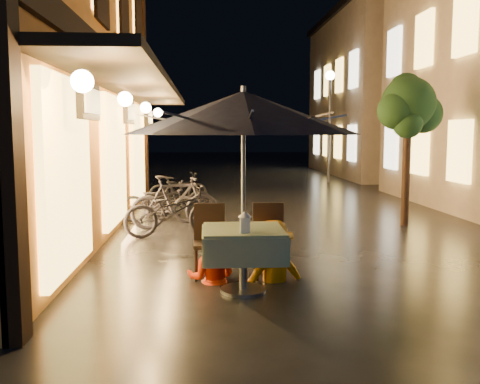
{
  "coord_description": "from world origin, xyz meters",
  "views": [
    {
      "loc": [
        -1.73,
        -6.22,
        1.93
      ],
      "look_at": [
        -1.28,
        0.67,
        1.15
      ],
      "focal_mm": 40.0,
      "sensor_mm": 36.0,
      "label": 1
    }
  ],
  "objects": [
    {
      "name": "ground",
      "position": [
        0.0,
        0.0,
        0.0
      ],
      "size": [
        90.0,
        90.0,
        0.0
      ],
      "primitive_type": "plane",
      "color": "black",
      "rests_on": "ground"
    },
    {
      "name": "east_building_far",
      "position": [
        7.49,
        18.0,
        3.66
      ],
      "size": [
        7.3,
        10.3,
        7.3
      ],
      "color": "#C3B39D",
      "rests_on": "ground"
    },
    {
      "name": "street_tree",
      "position": [
        2.41,
        4.51,
        2.42
      ],
      "size": [
        1.43,
        1.2,
        3.15
      ],
      "color": "black",
      "rests_on": "ground"
    },
    {
      "name": "streetlamp_far",
      "position": [
        3.0,
        14.0,
        2.92
      ],
      "size": [
        0.36,
        0.36,
        4.23
      ],
      "color": "#59595E",
      "rests_on": "ground"
    },
    {
      "name": "cafe_table",
      "position": [
        -1.28,
        0.07,
        0.59
      ],
      "size": [
        0.99,
        0.99,
        0.78
      ],
      "color": "#59595E",
      "rests_on": "ground"
    },
    {
      "name": "patio_umbrella",
      "position": [
        -1.28,
        0.07,
        2.15
      ],
      "size": [
        2.81,
        2.81,
        2.46
      ],
      "color": "#59595E",
      "rests_on": "ground"
    },
    {
      "name": "cafe_chair_left",
      "position": [
        -1.68,
        0.81,
        0.54
      ],
      "size": [
        0.42,
        0.42,
        0.97
      ],
      "color": "black",
      "rests_on": "ground"
    },
    {
      "name": "cafe_chair_right",
      "position": [
        -0.88,
        0.81,
        0.54
      ],
      "size": [
        0.42,
        0.42,
        0.97
      ],
      "color": "black",
      "rests_on": "ground"
    },
    {
      "name": "table_lantern",
      "position": [
        -1.28,
        -0.2,
        0.92
      ],
      "size": [
        0.16,
        0.16,
        0.25
      ],
      "color": "white",
      "rests_on": "cafe_table"
    },
    {
      "name": "person_orange",
      "position": [
        -1.66,
        0.6,
        0.69
      ],
      "size": [
        0.74,
        0.61,
        1.39
      ],
      "primitive_type": "imported",
      "rotation": [
        0.0,
        0.0,
        3.01
      ],
      "color": "red",
      "rests_on": "ground"
    },
    {
      "name": "person_yellow",
      "position": [
        -0.86,
        0.57,
        0.76
      ],
      "size": [
        1.1,
        0.81,
        1.53
      ],
      "primitive_type": "imported",
      "rotation": [
        0.0,
        0.0,
        3.4
      ],
      "color": "orange",
      "rests_on": "ground"
    },
    {
      "name": "bicycle_0",
      "position": [
        -2.33,
        3.61,
        0.48
      ],
      "size": [
        1.93,
        1.11,
        0.96
      ],
      "primitive_type": "imported",
      "rotation": [
        0.0,
        0.0,
        1.85
      ],
      "color": "black",
      "rests_on": "ground"
    },
    {
      "name": "bicycle_1",
      "position": [
        -2.33,
        4.4,
        0.54
      ],
      "size": [
        1.85,
        0.85,
        1.07
      ],
      "primitive_type": "imported",
      "rotation": [
        0.0,
        0.0,
        1.77
      ],
      "color": "black",
      "rests_on": "ground"
    },
    {
      "name": "bicycle_2",
      "position": [
        -2.7,
        5.16,
        0.45
      ],
      "size": [
        1.74,
        0.71,
        0.89
      ],
      "primitive_type": "imported",
      "rotation": [
        0.0,
        0.0,
        1.5
      ],
      "color": "black",
      "rests_on": "ground"
    },
    {
      "name": "bicycle_3",
      "position": [
        -2.32,
        5.97,
        0.46
      ],
      "size": [
        1.58,
        0.75,
        0.92
      ],
      "primitive_type": "imported",
      "rotation": [
        0.0,
        0.0,
        1.79
      ],
      "color": "black",
      "rests_on": "ground"
    },
    {
      "name": "bicycle_4",
      "position": [
        -2.46,
        8.09,
        0.42
      ],
      "size": [
        1.7,
        1.02,
        0.84
      ],
      "primitive_type": "imported",
      "rotation": [
        0.0,
        0.0,
        1.88
      ],
      "color": "black",
      "rests_on": "ground"
    }
  ]
}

